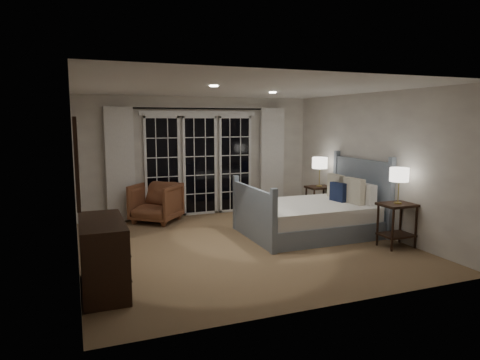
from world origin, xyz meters
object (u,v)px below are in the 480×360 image
object	(u,v)px
armchair	(156,203)
dresser	(103,256)
bed	(312,215)
nightstand_left	(397,218)
nightstand_right	(319,197)
lamp_left	(399,175)
lamp_right	(320,163)

from	to	relation	value
armchair	dresser	size ratio (longest dim) A/B	0.71
dresser	bed	bearing A→B (deg)	20.11
nightstand_left	dresser	world-z (taller)	dresser
nightstand_left	nightstand_right	xyz separation A→B (m)	(-0.02, 2.29, -0.04)
nightstand_left	lamp_left	bearing A→B (deg)	-90.00
armchair	dresser	distance (m)	3.46
bed	lamp_left	world-z (taller)	bed
nightstand_right	lamp_right	distance (m)	0.70
lamp_right	dresser	world-z (taller)	lamp_right
lamp_left	armchair	world-z (taller)	lamp_left
lamp_right	nightstand_left	bearing A→B (deg)	-89.45
bed	lamp_right	distance (m)	1.59
nightstand_left	dresser	xyz separation A→B (m)	(-4.48, -0.15, -0.04)
nightstand_left	lamp_right	distance (m)	2.38
nightstand_right	dresser	xyz separation A→B (m)	(-4.46, -2.44, -0.00)
bed	armchair	world-z (taller)	bed
nightstand_right	dresser	size ratio (longest dim) A/B	0.54
lamp_left	dresser	bearing A→B (deg)	-178.12
armchair	dresser	bearing A→B (deg)	-71.42
nightstand_left	lamp_right	world-z (taller)	lamp_right
bed	lamp_left	distance (m)	1.67
nightstand_left	armchair	world-z (taller)	armchair
lamp_left	lamp_right	bearing A→B (deg)	90.55
nightstand_right	lamp_left	bearing A→B (deg)	-89.45
nightstand_right	lamp_left	world-z (taller)	lamp_left
nightstand_right	lamp_right	world-z (taller)	lamp_right
lamp_right	armchair	xyz separation A→B (m)	(-3.24, 0.80, -0.74)
bed	armchair	bearing A→B (deg)	141.97
armchair	nightstand_right	bearing A→B (deg)	25.30
nightstand_left	dresser	size ratio (longest dim) A/B	0.59
lamp_left	dresser	size ratio (longest dim) A/B	0.47
nightstand_left	nightstand_right	size ratio (longest dim) A/B	1.09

